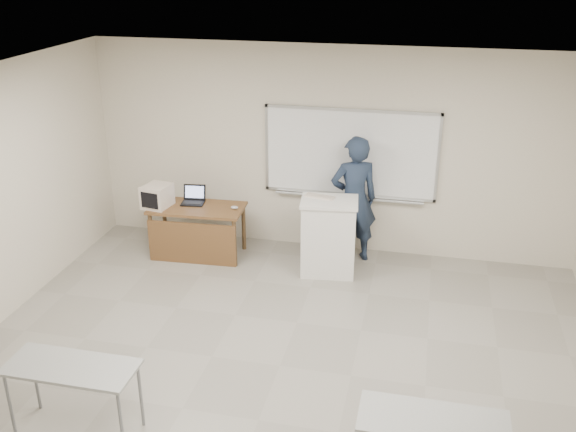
% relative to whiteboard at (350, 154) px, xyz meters
% --- Properties ---
extents(floor, '(7.00, 8.00, 0.01)m').
position_rel_whiteboard_xyz_m(floor, '(-0.30, -3.97, -1.49)').
color(floor, gray).
rests_on(floor, ground).
extents(whiteboard, '(2.48, 0.10, 1.31)m').
position_rel_whiteboard_xyz_m(whiteboard, '(0.00, 0.00, 0.00)').
color(whiteboard, white).
rests_on(whiteboard, floor).
extents(instructor_desk, '(1.35, 0.67, 0.75)m').
position_rel_whiteboard_xyz_m(instructor_desk, '(-2.10, -0.78, -0.95)').
color(instructor_desk, brown).
rests_on(instructor_desk, floor).
extents(podium, '(0.76, 0.56, 1.07)m').
position_rel_whiteboard_xyz_m(podium, '(-0.16, -0.80, -0.94)').
color(podium, white).
rests_on(podium, floor).
extents(crt_monitor, '(0.35, 0.40, 0.34)m').
position_rel_whiteboard_xyz_m(crt_monitor, '(-2.65, -0.77, -0.57)').
color(crt_monitor, beige).
rests_on(crt_monitor, instructor_desk).
extents(laptop, '(0.32, 0.30, 0.24)m').
position_rel_whiteboard_xyz_m(laptop, '(-2.20, -0.51, -0.67)').
color(laptop, black).
rests_on(laptop, instructor_desk).
extents(mouse, '(0.12, 0.09, 0.04)m').
position_rel_whiteboard_xyz_m(mouse, '(-1.55, -0.62, -0.71)').
color(mouse, '#B4B5BB').
rests_on(mouse, instructor_desk).
extents(keyboard, '(0.41, 0.21, 0.02)m').
position_rel_whiteboard_xyz_m(keyboard, '(-0.31, -0.72, -0.40)').
color(keyboard, beige).
rests_on(keyboard, podium).
extents(presenter, '(0.79, 0.66, 1.84)m').
position_rel_whiteboard_xyz_m(presenter, '(0.11, -0.32, -0.56)').
color(presenter, black).
rests_on(presenter, floor).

